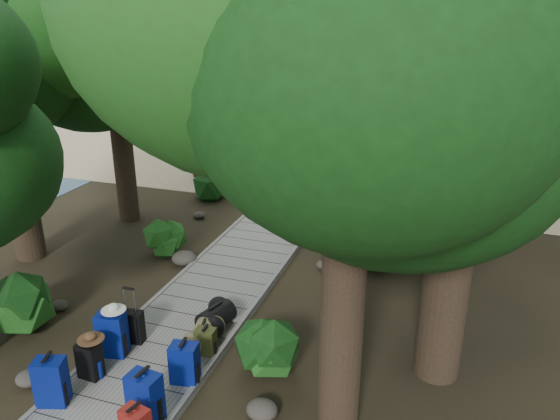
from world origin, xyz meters
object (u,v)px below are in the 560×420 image
(backpack_right_b, at_px, (145,395))
(backpack_right_d, at_px, (206,340))
(kayak, at_px, (260,143))
(duffel_right_khaki, at_px, (204,335))
(backpack_right_c, at_px, (184,361))
(lone_suitcase_on_sand, at_px, (329,166))
(duffel_right_black, at_px, (216,317))
(backpack_left_b, at_px, (89,359))
(sun_lounger, at_px, (410,159))
(backpack_left_c, at_px, (112,332))
(suitcase_on_boardwalk, at_px, (133,327))
(backpack_left_a, at_px, (51,380))

(backpack_right_b, xyz_separation_m, backpack_right_d, (0.12, 1.63, -0.15))
(backpack_right_b, height_order, kayak, backpack_right_b)
(backpack_right_b, height_order, duffel_right_khaki, backpack_right_b)
(backpack_right_c, height_order, lone_suitcase_on_sand, backpack_right_c)
(duffel_right_black, bearing_deg, backpack_right_c, -67.21)
(backpack_left_b, relative_size, sun_lounger, 0.35)
(backpack_left_c, relative_size, backpack_right_c, 1.18)
(suitcase_on_boardwalk, bearing_deg, duffel_right_khaki, 6.74)
(backpack_left_c, height_order, backpack_right_c, backpack_left_c)
(backpack_left_c, height_order, duffel_right_khaki, backpack_left_c)
(lone_suitcase_on_sand, bearing_deg, backpack_left_c, -94.16)
(backpack_left_b, bearing_deg, backpack_right_b, -17.83)
(backpack_left_b, distance_m, backpack_left_c, 0.62)
(kayak, bearing_deg, backpack_right_d, -68.13)
(duffel_right_black, xyz_separation_m, sun_lounger, (2.13, 11.75, -0.02))
(backpack_left_a, height_order, lone_suitcase_on_sand, backpack_left_a)
(lone_suitcase_on_sand, bearing_deg, duffel_right_black, -87.42)
(duffel_right_khaki, height_order, kayak, duffel_right_khaki)
(backpack_right_d, height_order, kayak, backpack_right_d)
(backpack_left_a, relative_size, backpack_right_d, 1.60)
(backpack_left_c, bearing_deg, backpack_right_d, 7.34)
(backpack_left_a, distance_m, kayak, 15.43)
(backpack_left_b, distance_m, lone_suitcase_on_sand, 11.77)
(backpack_left_b, height_order, backpack_right_d, backpack_left_b)
(backpack_right_b, relative_size, duffel_right_black, 1.21)
(suitcase_on_boardwalk, bearing_deg, lone_suitcase_on_sand, 79.16)
(backpack_right_c, xyz_separation_m, duffel_right_khaki, (-0.14, 0.93, -0.15))
(backpack_right_b, bearing_deg, backpack_right_c, 88.95)
(duffel_right_black, relative_size, kayak, 0.21)
(backpack_left_a, xyz_separation_m, backpack_right_d, (1.55, 1.77, -0.15))
(backpack_left_a, distance_m, duffel_right_khaki, 2.43)
(backpack_left_a, bearing_deg, backpack_left_b, 60.49)
(backpack_left_c, distance_m, sun_lounger, 13.42)
(suitcase_on_boardwalk, bearing_deg, backpack_left_c, -112.71)
(backpack_left_c, relative_size, backpack_right_d, 1.66)
(backpack_left_c, xyz_separation_m, suitcase_on_boardwalk, (0.11, 0.40, -0.12))
(suitcase_on_boardwalk, relative_size, sun_lounger, 0.32)
(backpack_left_b, relative_size, suitcase_on_boardwalk, 1.12)
(duffel_right_black, relative_size, lone_suitcase_on_sand, 1.13)
(kayak, bearing_deg, suitcase_on_boardwalk, -73.45)
(backpack_left_b, relative_size, backpack_right_b, 0.81)
(backpack_right_c, bearing_deg, backpack_right_d, 82.86)
(duffel_right_khaki, bearing_deg, backpack_right_c, -93.77)
(backpack_left_c, distance_m, duffel_right_black, 1.78)
(duffel_right_khaki, xyz_separation_m, kayak, (-3.95, 13.25, -0.14))
(duffel_right_khaki, bearing_deg, backpack_right_d, -67.66)
(backpack_right_d, relative_size, sun_lounger, 0.27)
(duffel_right_black, bearing_deg, backpack_left_c, -119.45)
(lone_suitcase_on_sand, bearing_deg, sun_lounger, 36.84)
(duffel_right_khaki, bearing_deg, sun_lounger, 67.89)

